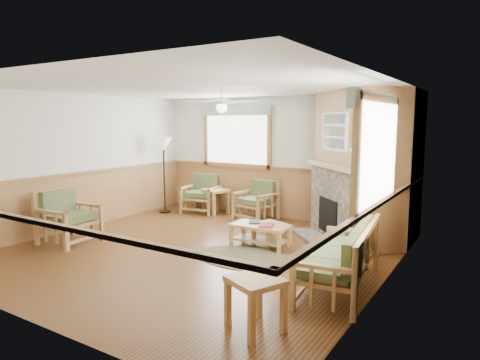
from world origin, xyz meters
The scene contains 24 objects.
floor centered at (0.00, 0.00, -0.01)m, with size 6.00×6.00×0.01m, color #543317.
ceiling centered at (0.00, 0.00, 2.70)m, with size 6.00×6.00×0.01m, color white.
wall_back centered at (0.00, 3.00, 1.35)m, with size 6.00×0.02×2.70m, color silver.
wall_front centered at (0.00, -3.00, 1.35)m, with size 6.00×0.02×2.70m, color silver.
wall_left centered at (-3.00, 0.00, 1.35)m, with size 0.02×6.00×2.70m, color silver.
wall_right centered at (3.00, 0.00, 1.35)m, with size 0.02×6.00×2.70m, color silver.
wainscot centered at (0.00, 0.00, 0.55)m, with size 6.00×6.00×1.10m, color #9B6D3F, non-canonical shape.
fireplace centered at (2.05, 2.05, 1.35)m, with size 2.20×2.20×2.70m, color #9B6D3F, non-canonical shape.
window_back centered at (-1.10, 2.96, 2.53)m, with size 1.90×0.16×1.50m, color white, non-canonical shape.
window_right centered at (2.96, -0.20, 2.53)m, with size 0.16×1.90×1.50m, color white, non-canonical shape.
ceiling_fan centered at (0.30, 0.30, 2.66)m, with size 1.24×1.24×0.36m, color white, non-canonical shape.
sofa centered at (2.55, -0.31, 0.42)m, with size 0.75×1.84×0.85m, color #AA854F, non-canonical shape.
armchair_back_left centered at (-1.83, 2.55, 0.45)m, with size 0.80×0.80×0.89m, color #AA854F, non-canonical shape.
armchair_back_right centered at (-0.34, 2.55, 0.43)m, with size 0.76×0.76×0.86m, color #AA854F, non-canonical shape.
armchair_left centered at (-2.25, -0.81, 0.47)m, with size 0.84×0.84×0.94m, color #AA854F, non-canonical shape.
coffee_table centered at (0.77, 0.77, 0.20)m, with size 0.99×0.49×0.40m, color #AA854F, non-canonical shape.
end_table_chairs centered at (-1.43, 2.55, 0.29)m, with size 0.52×0.50×0.58m, color #AA854F, non-canonical shape.
end_table_sofa centered at (2.19, -1.87, 0.28)m, with size 0.51×0.49×0.57m, color #AA854F, non-canonical shape.
footstool centered at (0.86, 0.92, 0.20)m, with size 0.46×0.46×0.40m, color #AA854F, non-canonical shape.
braided_rug centered at (0.86, 0.10, 0.01)m, with size 1.68×1.68×0.01m, color brown.
floor_lamp_left centered at (-2.55, 2.04, 0.90)m, with size 0.41×0.41×1.79m, color black, non-canonical shape.
floor_lamp_right centered at (2.55, 0.58, 0.89)m, with size 0.41×0.41×1.77m, color black, non-canonical shape.
book_red centered at (0.92, 0.72, 0.43)m, with size 0.22×0.30×0.03m, color maroon.
book_dark centered at (0.62, 0.84, 0.42)m, with size 0.20×0.27×0.03m, color black.
Camera 1 is at (4.27, -5.52, 2.17)m, focal length 32.00 mm.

